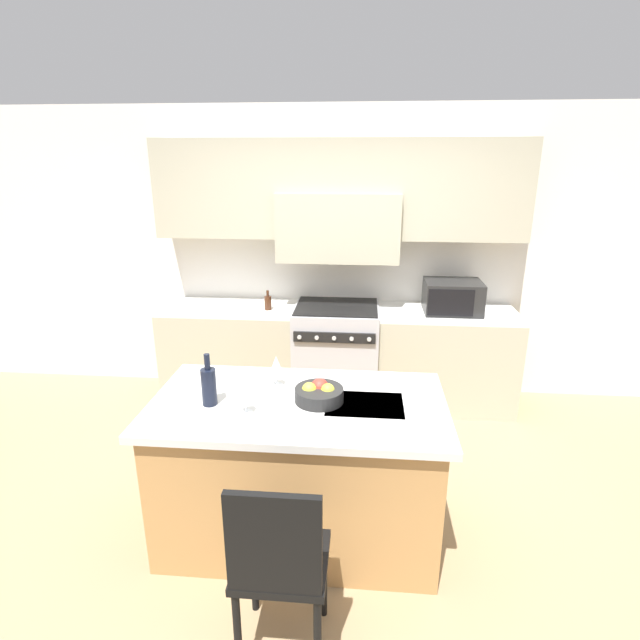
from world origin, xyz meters
TOP-DOWN VIEW (x-y plane):
  - ground_plane at (0.00, 0.00)m, footprint 10.00×10.00m
  - back_cabinetry at (0.00, 1.98)m, footprint 10.00×0.46m
  - back_counter at (0.00, 1.73)m, footprint 3.26×0.62m
  - range_stove at (-0.00, 1.71)m, footprint 0.77×0.70m
  - microwave at (1.03, 1.72)m, footprint 0.50×0.39m
  - kitchen_island at (-0.12, -0.08)m, footprint 1.70×0.93m
  - island_chair at (-0.10, -0.92)m, footprint 0.42×0.40m
  - wine_bottle at (-0.62, -0.16)m, footprint 0.09×0.09m
  - wine_glass_near at (-0.39, -0.24)m, footprint 0.08×0.08m
  - wine_glass_far at (-0.28, 0.11)m, footprint 0.08×0.08m
  - fruit_bowl at (-0.00, -0.06)m, footprint 0.28×0.28m
  - oil_bottle_on_counter at (-0.62, 1.65)m, footprint 0.06×0.06m

SIDE VIEW (x-z plane):
  - ground_plane at x=0.00m, z-range 0.00..0.00m
  - kitchen_island at x=-0.12m, z-range 0.00..0.91m
  - back_counter at x=0.00m, z-range 0.00..0.92m
  - range_stove at x=0.00m, z-range 0.00..0.95m
  - island_chair at x=-0.10m, z-range 0.07..1.05m
  - fruit_bowl at x=0.00m, z-range 0.89..1.01m
  - oil_bottle_on_counter at x=-0.62m, z-range 0.90..1.07m
  - wine_bottle at x=-0.62m, z-range 0.87..1.18m
  - wine_glass_near at x=-0.39m, z-range 0.94..1.14m
  - wine_glass_far at x=-0.28m, z-range 0.94..1.14m
  - microwave at x=1.03m, z-range 0.92..1.20m
  - back_cabinetry at x=0.00m, z-range 0.24..2.94m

